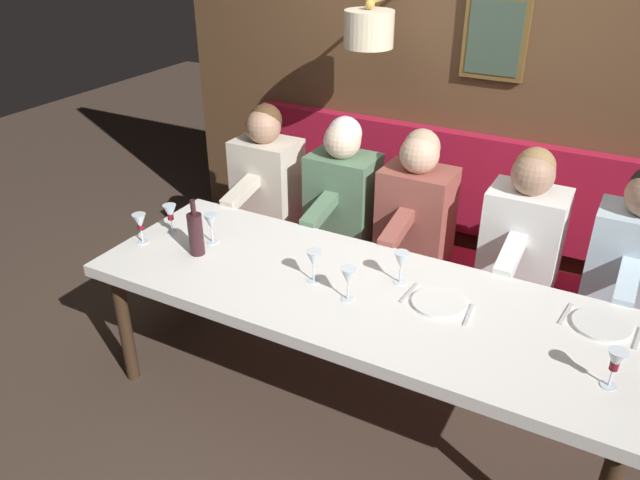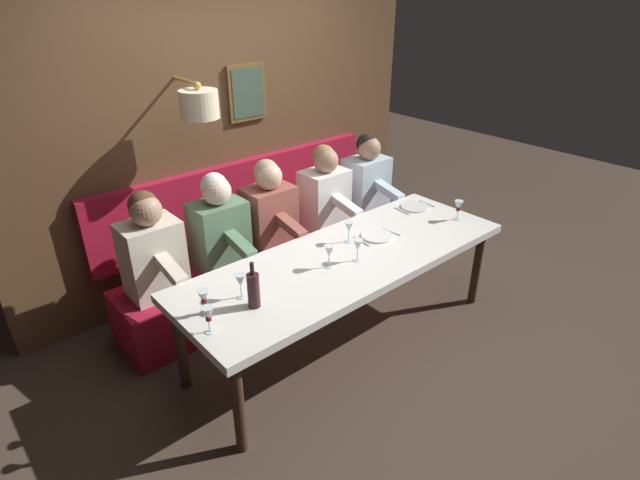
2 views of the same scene
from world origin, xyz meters
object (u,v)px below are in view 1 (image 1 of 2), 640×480
object	(u,v)px
diner_farthest	(266,170)
wine_glass_5	(615,361)
diner_near	(524,225)
wine_glass_4	(211,222)
wine_bottle	(196,233)
wine_glass_2	(170,213)
wine_glass_1	(140,223)
wine_glass_3	(401,261)
diner_nearest	(635,249)
wine_glass_6	(314,260)
wine_glass_0	(347,277)
diner_middle	(416,202)
diner_far	(342,186)
dining_table	(356,301)

from	to	relation	value
diner_farthest	wine_glass_5	world-z (taller)	diner_farthest
diner_near	wine_glass_4	bearing A→B (deg)	120.33
wine_bottle	wine_glass_2	bearing A→B (deg)	66.24
wine_glass_5	wine_bottle	world-z (taller)	wine_bottle
diner_near	wine_glass_2	distance (m)	1.89
wine_bottle	wine_glass_5	bearing A→B (deg)	-91.82
wine_glass_1	wine_glass_3	distance (m)	1.37
diner_nearest	wine_glass_3	size ratio (longest dim) A/B	4.82
wine_glass_1	wine_glass_6	size ratio (longest dim) A/B	1.00
wine_glass_0	wine_bottle	xyz separation A→B (m)	(0.01, 0.85, -0.00)
diner_farthest	diner_nearest	bearing A→B (deg)	-90.00
diner_near	diner_farthest	xyz separation A→B (m)	(0.00, 1.62, 0.00)
diner_middle	diner_far	size ratio (longest dim) A/B	1.00
wine_glass_3	wine_glass_6	world-z (taller)	same
diner_far	wine_glass_0	xyz separation A→B (m)	(-0.98, -0.52, 0.04)
diner_far	wine_glass_4	bearing A→B (deg)	157.49
wine_glass_4	wine_glass_3	bearing A→B (deg)	-84.26
dining_table	diner_farthest	world-z (taller)	diner_farthest
diner_near	diner_farthest	world-z (taller)	same
dining_table	wine_glass_5	world-z (taller)	wine_glass_5
wine_glass_1	wine_glass_2	world-z (taller)	same
wine_glass_1	wine_glass_6	bearing A→B (deg)	-84.40
diner_far	wine_bottle	bearing A→B (deg)	160.67
dining_table	diner_nearest	world-z (taller)	diner_nearest
wine_glass_4	wine_bottle	size ratio (longest dim) A/B	0.55
wine_glass_2	wine_glass_4	xyz separation A→B (m)	(0.01, -0.26, 0.00)
wine_glass_2	wine_glass_4	bearing A→B (deg)	-86.88
wine_glass_3	wine_glass_5	xyz separation A→B (m)	(-0.30, -0.95, -0.00)
diner_farthest	wine_glass_4	distance (m)	0.86
wine_glass_2	wine_glass_6	world-z (taller)	same
wine_bottle	diner_farthest	bearing A→B (deg)	12.09
wine_glass_2	wine_bottle	distance (m)	0.29
diner_middle	wine_bottle	distance (m)	1.26
wine_glass_1	wine_glass_2	xyz separation A→B (m)	(0.16, -0.06, -0.00)
diner_middle	wine_glass_3	bearing A→B (deg)	-164.68
wine_bottle	wine_glass_1	bearing A→B (deg)	97.74
wine_glass_0	dining_table	bearing A→B (deg)	-2.98
wine_glass_0	wine_glass_5	bearing A→B (deg)	-92.65
diner_nearest	diner_middle	size ratio (longest dim) A/B	1.00
wine_glass_1	diner_nearest	bearing A→B (deg)	-66.15
diner_farthest	wine_glass_6	bearing A→B (deg)	-136.86
wine_glass_4	diner_near	bearing A→B (deg)	-59.67
wine_glass_3	wine_glass_4	bearing A→B (deg)	95.74
wine_glass_3	wine_glass_5	size ratio (longest dim) A/B	1.00
dining_table	diner_nearest	xyz separation A→B (m)	(0.88, -1.09, 0.14)
wine_glass_6	wine_bottle	xyz separation A→B (m)	(-0.05, 0.65, -0.00)
diner_far	wine_glass_3	size ratio (longest dim) A/B	4.82
diner_middle	wine_glass_1	xyz separation A→B (m)	(-1.01, 1.14, 0.04)
diner_far	wine_glass_3	xyz separation A→B (m)	(-0.73, -0.67, 0.04)
dining_table	wine_bottle	world-z (taller)	wine_bottle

